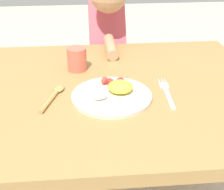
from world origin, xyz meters
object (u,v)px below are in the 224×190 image
at_px(spoon, 54,95).
at_px(drinking_cup, 77,59).
at_px(fork, 167,93).
at_px(plate, 113,94).
at_px(person, 107,63).

relative_size(spoon, drinking_cup, 2.02).
bearing_deg(fork, spoon, 90.66).
bearing_deg(plate, spoon, 173.90).
height_order(spoon, drinking_cup, drinking_cup).
bearing_deg(plate, fork, 3.20).
height_order(fork, drinking_cup, drinking_cup).
distance_m(plate, spoon, 0.20).
bearing_deg(drinking_cup, plate, -62.95).
relative_size(spoon, person, 0.18).
height_order(plate, fork, plate).
height_order(plate, drinking_cup, drinking_cup).
bearing_deg(person, plate, 87.49).
bearing_deg(drinking_cup, fork, -36.07).
height_order(spoon, person, person).
relative_size(plate, spoon, 1.46).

